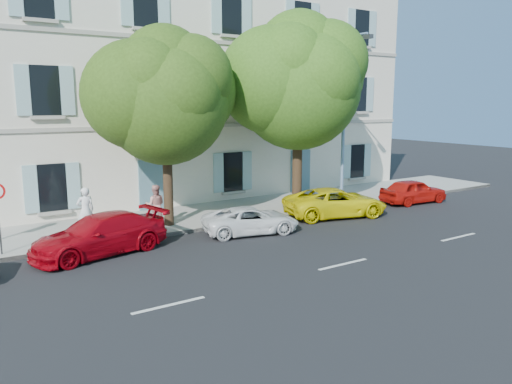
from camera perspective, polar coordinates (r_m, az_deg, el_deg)
ground at (r=19.38m, az=1.80°, el=-5.13°), size 90.00×90.00×0.00m
sidewalk at (r=23.04m, az=-4.55°, el=-2.48°), size 36.00×4.50×0.15m
kerb at (r=21.20m, az=-1.73°, el=-3.55°), size 36.00×0.16×0.16m
building at (r=27.68m, az=-10.57°, el=11.86°), size 28.00×7.00×12.00m
car_red_coupe at (r=17.84m, az=-17.43°, el=-4.68°), size 4.99×2.81×1.37m
car_white_coupe at (r=19.73m, az=-0.59°, el=-3.24°), size 4.13×2.61×1.06m
car_yellow_supercar at (r=22.90m, az=9.09°, el=-1.17°), size 5.10×3.28×1.31m
car_red_hatchback at (r=26.89m, az=17.54°, el=0.10°), size 3.80×1.80×1.25m
tree_left at (r=20.31m, az=-10.31°, el=10.04°), size 4.98×4.98×7.72m
tree_right at (r=23.34m, az=4.86°, el=11.73°), size 5.67×5.67×8.74m
street_lamp at (r=24.58m, az=10.26°, el=9.11°), size 0.27×1.72×8.07m
pedestrian_a at (r=20.19m, az=-18.90°, el=-1.99°), size 0.66×0.43×1.79m
pedestrian_b at (r=20.79m, az=-11.44°, el=-1.48°), size 1.00×0.91×1.67m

